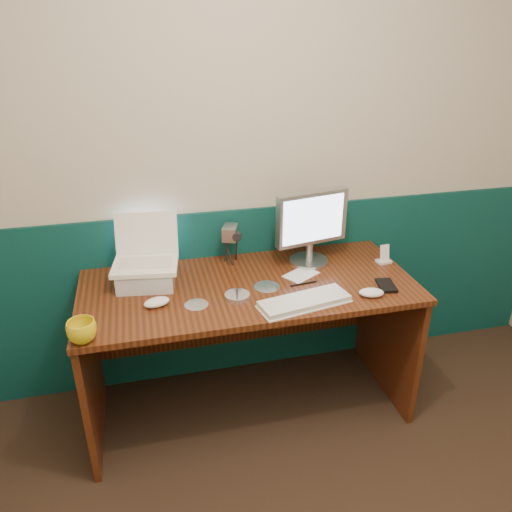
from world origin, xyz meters
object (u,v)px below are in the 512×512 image
object	(u,v)px
laptop	(143,243)
monitor	(310,229)
camcorder	(231,244)
mug	(82,331)
keyboard	(304,302)
desk	(249,348)

from	to	relation	value
laptop	monitor	bearing A→B (deg)	11.18
laptop	monitor	size ratio (longest dim) A/B	0.79
camcorder	mug	bearing A→B (deg)	-120.74
keyboard	laptop	bearing A→B (deg)	141.19
mug	desk	bearing A→B (deg)	22.20
keyboard	mug	size ratio (longest dim) A/B	3.52
monitor	mug	xyz separation A→B (m)	(-1.10, -0.46, -0.15)
monitor	mug	distance (m)	1.20
desk	laptop	bearing A→B (deg)	166.18
desk	keyboard	size ratio (longest dim) A/B	3.91
monitor	keyboard	distance (m)	0.47
desk	keyboard	world-z (taller)	keyboard
desk	laptop	world-z (taller)	laptop
monitor	camcorder	bearing A→B (deg)	154.73
desk	monitor	bearing A→B (deg)	23.89
mug	laptop	bearing A→B (deg)	57.53
keyboard	mug	world-z (taller)	mug
keyboard	monitor	bearing A→B (deg)	57.33
monitor	camcorder	size ratio (longest dim) A/B	1.91
laptop	monitor	distance (m)	0.83
keyboard	camcorder	distance (m)	0.56
desk	keyboard	bearing A→B (deg)	-50.31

